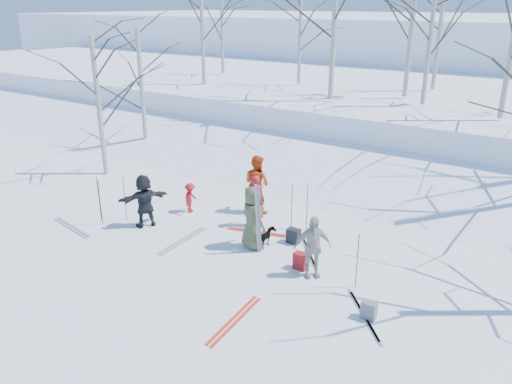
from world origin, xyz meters
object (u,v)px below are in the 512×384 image
Objects in this scene: skier_red_seated at (190,198)px; skier_red_north at (255,201)px; dog at (267,238)px; skier_redor_behind at (257,184)px; skier_cream_east at (312,247)px; skier_grey_west at (144,201)px; backpack_red at (300,261)px; backpack_dark at (293,236)px; skier_olive_center at (253,217)px; backpack_grey at (369,310)px.

skier_red_north is at bearing -98.04° from skier_red_seated.
skier_red_seated is 1.52× the size of dog.
skier_redor_behind is 1.17× the size of skier_cream_east.
skier_cream_east is at bearing 120.90° from skier_grey_west.
backpack_red is (2.90, -2.40, -0.68)m from skier_redor_behind.
backpack_dark is at bearing -133.30° from dog.
skier_olive_center is 2.03m from skier_cream_east.
backpack_grey is (2.16, -0.99, -0.02)m from backpack_red.
skier_red_seated is at bearing 165.38° from backpack_red.
skier_cream_east is (3.28, -2.54, -0.13)m from skier_redor_behind.
skier_olive_center is 2.77× the size of dog.
skier_cream_east is (4.90, -1.31, 0.29)m from skier_red_seated.
skier_cream_east reaches higher than dog.
skier_redor_behind is 4.25× the size of backpack_red.
skier_redor_behind is 2.91× the size of dog.
skier_red_seated is at bearing 46.00° from skier_redor_behind.
dog reaches higher than backpack_red.
skier_red_seated is at bearing -13.02° from skier_red_north.
dog is 3.77m from backpack_grey.
skier_grey_west reaches higher than backpack_red.
skier_cream_east reaches higher than backpack_grey.
skier_olive_center is 4.04m from backpack_grey.
skier_redor_behind reaches higher than backpack_grey.
skier_red_north is 0.86× the size of skier_redor_behind.
backpack_dark is (1.48, -0.36, -0.57)m from skier_red_north.
backpack_dark is (4.07, 1.45, -0.58)m from skier_grey_west.
skier_red_north is at bearing 107.19° from skier_cream_east.
skier_grey_west reaches higher than skier_red_seated.
skier_redor_behind reaches higher than backpack_dark.
dog is (1.60, -1.90, -0.63)m from skier_redor_behind.
backpack_red is at bearing 149.47° from skier_redor_behind.
skier_grey_west is (-2.01, -2.73, -0.12)m from skier_redor_behind.
skier_redor_behind is 4.47× the size of backpack_dark.
skier_redor_behind is at bearing -68.75° from skier_red_seated.
skier_grey_west is at bearing 62.66° from skier_redor_behind.
skier_red_seated is at bearing 179.05° from backpack_dark.
dog reaches higher than backpack_grey.
backpack_red is (-0.38, 0.13, -0.55)m from skier_cream_east.
skier_cream_east is at bearing -45.71° from backpack_dark.
backpack_dark is at bearing -112.60° from skier_olive_center.
skier_red_north is (-0.72, 1.17, -0.08)m from skier_olive_center.
dog is 0.77m from backpack_dark.
skier_olive_center is 1.76m from backpack_red.
skier_cream_east is 3.62× the size of backpack_red.
backpack_grey is (1.78, -0.86, -0.57)m from skier_cream_east.
skier_cream_east is 0.68m from backpack_red.
backpack_dark is at bearing 92.25° from skier_cream_east.
skier_cream_east is 3.80× the size of backpack_dark.
skier_cream_east is at bearing 128.59° from skier_red_north.
backpack_red is at bearing -52.91° from backpack_dark.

